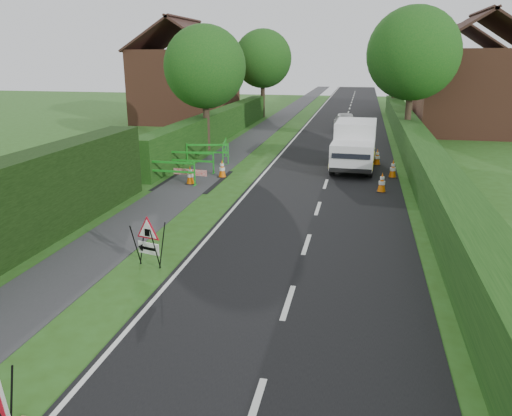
{
  "coord_description": "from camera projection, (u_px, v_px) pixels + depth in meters",
  "views": [
    {
      "loc": [
        3.81,
        -8.51,
        5.05
      ],
      "look_at": [
        1.02,
        4.7,
        0.92
      ],
      "focal_mm": 35.0,
      "sensor_mm": 36.0,
      "label": 1
    }
  ],
  "objects": [
    {
      "name": "hedge_west_far",
      "position": [
        220.0,
        139.0,
        31.77
      ],
      "size": [
        1.0,
        24.0,
        1.8
      ],
      "primitive_type": "cube",
      "color": "#14380F",
      "rests_on": "ground"
    },
    {
      "name": "works_van",
      "position": [
        354.0,
        144.0,
        23.07
      ],
      "size": [
        2.01,
        4.74,
        2.13
      ],
      "rotation": [
        0.0,
        0.0,
        -0.03
      ],
      "color": "silver",
      "rests_on": "ground"
    },
    {
      "name": "ped_barrier_2",
      "position": [
        208.0,
        151.0,
        24.25
      ],
      "size": [
        2.09,
        0.77,
        1.0
      ],
      "rotation": [
        0.0,
        0.0,
        0.21
      ],
      "color": "#1A9420",
      "rests_on": "ground"
    },
    {
      "name": "ground",
      "position": [
        160.0,
        314.0,
        10.2
      ],
      "size": [
        120.0,
        120.0,
        0.0
      ],
      "primitive_type": "plane",
      "color": "#294F16",
      "rests_on": "ground"
    },
    {
      "name": "tree_ne",
      "position": [
        413.0,
        54.0,
        28.0
      ],
      "size": [
        5.2,
        5.2,
        7.79
      ],
      "color": "#2D2116",
      "rests_on": "ground"
    },
    {
      "name": "hedge_east",
      "position": [
        417.0,
        166.0,
        23.88
      ],
      "size": [
        1.2,
        50.0,
        1.5
      ],
      "primitive_type": "cube",
      "color": "#14380F",
      "rests_on": "ground"
    },
    {
      "name": "traffic_cone_3",
      "position": [
        190.0,
        175.0,
        20.38
      ],
      "size": [
        0.38,
        0.38,
        0.79
      ],
      "color": "black",
      "rests_on": "ground"
    },
    {
      "name": "ped_barrier_0",
      "position": [
        171.0,
        169.0,
        20.28
      ],
      "size": [
        2.07,
        0.42,
        1.0
      ],
      "rotation": [
        0.0,
        0.0,
        -0.03
      ],
      "color": "#1A9420",
      "rests_on": "ground"
    },
    {
      "name": "ped_barrier_1",
      "position": [
        192.0,
        159.0,
        22.31
      ],
      "size": [
        2.07,
        0.38,
        1.0
      ],
      "rotation": [
        0.0,
        0.0,
        -0.02
      ],
      "color": "#1A9420",
      "rests_on": "ground"
    },
    {
      "name": "hatchback_car",
      "position": [
        345.0,
        122.0,
        34.48
      ],
      "size": [
        1.78,
        3.93,
        1.31
      ],
      "primitive_type": "imported",
      "rotation": [
        0.0,
        0.0,
        0.06
      ],
      "color": "silver",
      "rests_on": "ground"
    },
    {
      "name": "redwhite_plank",
      "position": [
        190.0,
        183.0,
        20.73
      ],
      "size": [
        1.49,
        0.22,
        0.25
      ],
      "primitive_type": "cube",
      "rotation": [
        0.0,
        0.0,
        -0.12
      ],
      "color": "red",
      "rests_on": "ground"
    },
    {
      "name": "tree_fw",
      "position": [
        263.0,
        59.0,
        41.51
      ],
      "size": [
        4.8,
        4.8,
        7.24
      ],
      "color": "#2D2116",
      "rests_on": "ground"
    },
    {
      "name": "house_east_b",
      "position": [
        455.0,
        80.0,
        46.27
      ],
      "size": [
        7.5,
        7.4,
        7.88
      ],
      "color": "brown",
      "rests_on": "ground"
    },
    {
      "name": "footpath",
      "position": [
        283.0,
        116.0,
        43.54
      ],
      "size": [
        2.0,
        90.0,
        0.02
      ],
      "primitive_type": "cube",
      "color": "#2D2D30",
      "rests_on": "ground"
    },
    {
      "name": "traffic_cone_0",
      "position": [
        382.0,
        182.0,
        19.18
      ],
      "size": [
        0.38,
        0.38,
        0.79
      ],
      "color": "black",
      "rests_on": "ground"
    },
    {
      "name": "tree_nw",
      "position": [
        205.0,
        67.0,
        26.64
      ],
      "size": [
        4.4,
        4.4,
        6.7
      ],
      "color": "#2D2116",
      "rests_on": "ground"
    },
    {
      "name": "traffic_cone_2",
      "position": [
        377.0,
        157.0,
        24.0
      ],
      "size": [
        0.38,
        0.38,
        0.79
      ],
      "color": "black",
      "rests_on": "ground"
    },
    {
      "name": "traffic_cone_4",
      "position": [
        222.0,
        169.0,
        21.52
      ],
      "size": [
        0.38,
        0.38,
        0.79
      ],
      "color": "black",
      "rests_on": "ground"
    },
    {
      "name": "tree_fe",
      "position": [
        396.0,
        66.0,
        43.25
      ],
      "size": [
        4.2,
        4.2,
        6.33
      ],
      "color": "#2D2116",
      "rests_on": "ground"
    },
    {
      "name": "traffic_cone_1",
      "position": [
        393.0,
        169.0,
        21.48
      ],
      "size": [
        0.38,
        0.38,
        0.79
      ],
      "color": "black",
      "rests_on": "ground"
    },
    {
      "name": "house_east_a",
      "position": [
        474.0,
        90.0,
        33.37
      ],
      "size": [
        7.5,
        7.4,
        7.88
      ],
      "color": "brown",
      "rests_on": "ground"
    },
    {
      "name": "triangle_sign",
      "position": [
        147.0,
        238.0,
        12.24
      ],
      "size": [
        0.93,
        0.93,
        1.11
      ],
      "rotation": [
        0.0,
        0.0,
        -0.25
      ],
      "color": "black",
      "rests_on": "ground"
    },
    {
      "name": "road_surface",
      "position": [
        347.0,
        118.0,
        42.45
      ],
      "size": [
        6.0,
        90.0,
        0.02
      ],
      "primitive_type": "cube",
      "color": "black",
      "rests_on": "ground"
    },
    {
      "name": "house_west",
      "position": [
        186.0,
        84.0,
        39.4
      ],
      "size": [
        7.5,
        7.4,
        7.88
      ],
      "color": "brown",
      "rests_on": "ground"
    },
    {
      "name": "ped_barrier_3",
      "position": [
        224.0,
        148.0,
        24.9
      ],
      "size": [
        0.74,
        2.09,
        1.0
      ],
      "rotation": [
        0.0,
        0.0,
        1.76
      ],
      "color": "#1A9420",
      "rests_on": "ground"
    }
  ]
}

